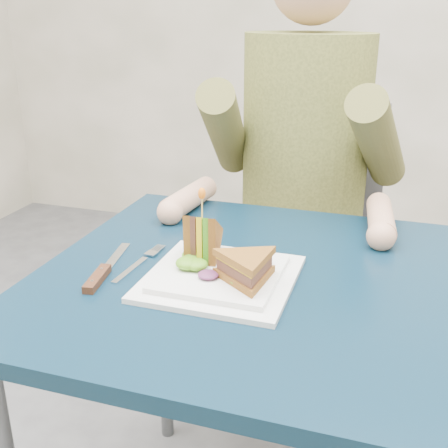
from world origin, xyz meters
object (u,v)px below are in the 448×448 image
(fork, at_px, (138,264))
(knife, at_px, (101,274))
(diner, at_px, (305,119))
(plate, at_px, (221,276))
(table, at_px, (244,311))
(chair, at_px, (305,235))
(sandwich_flat, at_px, (247,268))
(sandwich_upright, at_px, (203,241))

(fork, height_order, knife, knife)
(diner, bearing_deg, plate, -92.91)
(table, height_order, chair, chair)
(plate, bearing_deg, fork, 175.37)
(chair, relative_size, plate, 3.58)
(diner, relative_size, sandwich_flat, 4.14)
(sandwich_flat, relative_size, knife, 0.82)
(table, bearing_deg, knife, -158.19)
(plate, height_order, knife, plate)
(knife, bearing_deg, sandwich_flat, 6.05)
(chair, relative_size, diner, 1.25)
(chair, xyz_separation_m, fork, (-0.20, -0.71, 0.19))
(sandwich_flat, height_order, fork, sandwich_flat)
(chair, distance_m, plate, 0.75)
(diner, xyz_separation_m, plate, (-0.03, -0.62, -0.18))
(table, height_order, fork, fork)
(sandwich_flat, xyz_separation_m, sandwich_upright, (-0.11, 0.07, 0.01))
(diner, height_order, sandwich_flat, diner)
(plate, bearing_deg, sandwich_flat, -24.44)
(sandwich_flat, xyz_separation_m, fork, (-0.23, 0.04, -0.04))
(diner, xyz_separation_m, sandwich_upright, (-0.08, -0.57, -0.13))
(chair, xyz_separation_m, sandwich_flat, (0.02, -0.75, 0.23))
(chair, height_order, plate, chair)
(chair, bearing_deg, fork, -105.82)
(knife, bearing_deg, sandwich_upright, 31.32)
(diner, height_order, sandwich_upright, diner)
(table, relative_size, chair, 0.81)
(sandwich_upright, bearing_deg, fork, -165.49)
(table, xyz_separation_m, knife, (-0.24, -0.10, 0.09))
(table, xyz_separation_m, chair, (0.00, 0.68, -0.11))
(diner, relative_size, sandwich_upright, 5.46)
(diner, bearing_deg, sandwich_upright, -98.16)
(plate, height_order, sandwich_flat, sandwich_flat)
(fork, bearing_deg, chair, 74.18)
(sandwich_upright, relative_size, fork, 0.76)
(table, height_order, sandwich_upright, sandwich_upright)
(chair, bearing_deg, knife, -107.31)
(plate, distance_m, knife, 0.22)
(table, distance_m, plate, 0.10)
(table, distance_m, sandwich_upright, 0.16)
(table, bearing_deg, plate, -125.42)
(table, distance_m, fork, 0.22)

